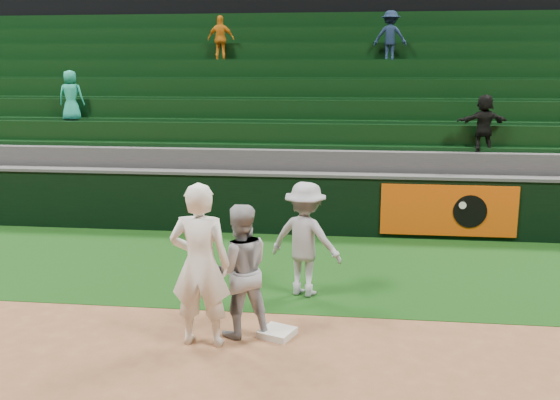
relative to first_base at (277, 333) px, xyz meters
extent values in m
plane|color=brown|center=(-0.26, -0.18, -0.04)|extent=(70.00, 70.00, 0.00)
cube|color=black|center=(-0.26, 2.82, -0.04)|extent=(36.00, 4.20, 0.01)
cube|color=silver|center=(0.00, 0.00, 0.00)|extent=(0.50, 0.50, 0.09)
imported|color=white|center=(-0.88, -0.32, 0.96)|extent=(0.73, 0.48, 2.00)
imported|color=#9EA1A9|center=(-0.47, 0.01, 0.80)|extent=(0.99, 0.89, 1.68)
imported|color=#9A9CA7|center=(0.23, 1.51, 0.81)|extent=(1.24, 0.96, 1.69)
cube|color=black|center=(-0.26, 5.02, 0.56)|extent=(36.00, 0.35, 1.20)
cube|color=#D84C0A|center=(2.74, 4.83, 0.56)|extent=(2.60, 0.05, 1.00)
cylinder|color=black|center=(3.14, 4.80, 0.56)|extent=(0.64, 0.02, 0.64)
cylinder|color=white|center=(2.99, 4.78, 0.68)|extent=(0.14, 0.02, 0.14)
cube|color=#424244|center=(-0.26, 5.02, 1.18)|extent=(36.00, 0.40, 0.06)
cube|color=#353638|center=(-0.26, 5.74, 0.78)|extent=(36.00, 0.85, 1.65)
cube|color=black|center=(-0.26, 6.00, 1.86)|extent=(36.00, 0.14, 0.50)
cube|color=black|center=(-0.26, 5.83, 1.65)|extent=(36.00, 0.45, 0.08)
cube|color=#353638|center=(-0.26, 6.59, 1.01)|extent=(36.00, 0.85, 2.10)
cube|color=black|center=(-0.26, 6.85, 2.31)|extent=(36.00, 0.14, 0.50)
cube|color=black|center=(-0.26, 6.68, 2.10)|extent=(36.00, 0.45, 0.08)
cube|color=#353638|center=(-0.26, 7.44, 1.23)|extent=(36.00, 0.85, 2.55)
cube|color=black|center=(-0.26, 7.70, 2.76)|extent=(36.00, 0.14, 0.50)
cube|color=black|center=(-0.26, 7.53, 2.55)|extent=(36.00, 0.45, 0.08)
cube|color=#353638|center=(-0.26, 8.29, 1.46)|extent=(36.00, 0.85, 3.00)
cube|color=black|center=(-0.26, 8.55, 3.21)|extent=(36.00, 0.14, 0.50)
cube|color=black|center=(-0.26, 8.38, 3.00)|extent=(36.00, 0.45, 0.08)
cube|color=#353638|center=(-0.26, 9.14, 1.68)|extent=(36.00, 0.85, 3.45)
cube|color=black|center=(-0.26, 9.40, 3.66)|extent=(36.00, 0.14, 0.50)
cube|color=black|center=(-0.26, 9.23, 3.45)|extent=(36.00, 0.45, 0.08)
cube|color=#353638|center=(-0.26, 9.99, 1.91)|extent=(36.00, 0.85, 3.90)
cube|color=black|center=(-0.26, 10.25, 4.11)|extent=(36.00, 0.14, 0.50)
cube|color=black|center=(-0.26, 10.08, 3.90)|extent=(36.00, 0.45, 0.08)
cube|color=#353638|center=(-0.26, 10.84, 2.13)|extent=(36.00, 0.85, 4.35)
cube|color=black|center=(-0.26, 11.10, 4.56)|extent=(36.00, 0.14, 0.50)
cube|color=black|center=(-0.26, 10.93, 4.35)|extent=(36.00, 0.45, 0.08)
imported|color=#1A9276|center=(-5.60, 6.55, 2.64)|extent=(0.61, 0.43, 1.16)
imported|color=orange|center=(-2.62, 9.10, 4.00)|extent=(0.70, 0.30, 1.19)
imported|color=black|center=(3.47, 5.70, 2.18)|extent=(1.12, 0.62, 1.15)
imported|color=#101E38|center=(1.72, 9.10, 4.04)|extent=(0.86, 0.55, 1.26)
camera|label=1|loc=(0.92, -7.25, 3.24)|focal=40.00mm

